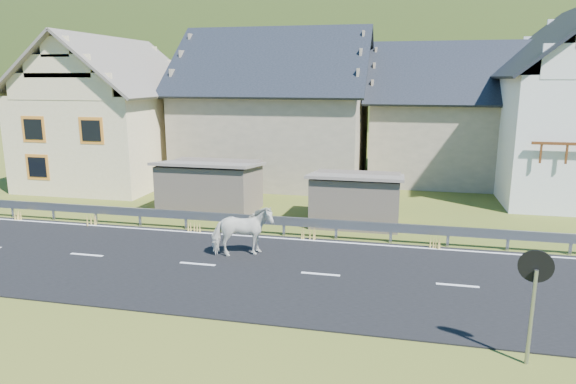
# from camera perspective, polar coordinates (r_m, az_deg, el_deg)

# --- Properties ---
(ground) EXTENTS (160.00, 160.00, 0.00)m
(ground) POSITION_cam_1_polar(r_m,az_deg,el_deg) (16.92, -10.01, -8.01)
(ground) COLOR #374915
(ground) RESTS_ON ground
(road) EXTENTS (60.00, 7.00, 0.04)m
(road) POSITION_cam_1_polar(r_m,az_deg,el_deg) (16.91, -10.01, -7.95)
(road) COLOR black
(road) RESTS_ON ground
(lane_markings) EXTENTS (60.00, 6.60, 0.01)m
(lane_markings) POSITION_cam_1_polar(r_m,az_deg,el_deg) (16.91, -10.02, -7.87)
(lane_markings) COLOR silver
(lane_markings) RESTS_ON road
(guardrail) EXTENTS (28.10, 0.09, 0.75)m
(guardrail) POSITION_cam_1_polar(r_m,az_deg,el_deg) (20.02, -6.06, -2.93)
(guardrail) COLOR #93969B
(guardrail) RESTS_ON ground
(shed_left) EXTENTS (4.30, 3.30, 2.40)m
(shed_left) POSITION_cam_1_polar(r_m,az_deg,el_deg) (23.13, -8.58, 0.49)
(shed_left) COLOR #6C5D50
(shed_left) RESTS_ON ground
(shed_right) EXTENTS (3.80, 2.90, 2.20)m
(shed_right) POSITION_cam_1_polar(r_m,az_deg,el_deg) (21.23, 7.54, -0.86)
(shed_right) COLOR #6C5D50
(shed_right) RESTS_ON ground
(house_cream) EXTENTS (7.80, 9.80, 8.30)m
(house_cream) POSITION_cam_1_polar(r_m,az_deg,el_deg) (31.18, -19.08, 9.09)
(house_cream) COLOR beige
(house_cream) RESTS_ON ground
(house_stone_a) EXTENTS (10.80, 9.80, 8.90)m
(house_stone_a) POSITION_cam_1_polar(r_m,az_deg,el_deg) (30.48, -1.19, 10.23)
(house_stone_a) COLOR tan
(house_stone_a) RESTS_ON ground
(house_stone_b) EXTENTS (9.80, 8.80, 8.10)m
(house_stone_b) POSITION_cam_1_polar(r_m,az_deg,el_deg) (31.74, 17.77, 9.01)
(house_stone_b) COLOR tan
(house_stone_b) RESTS_ON ground
(mountain) EXTENTS (440.00, 280.00, 260.00)m
(mountain) POSITION_cam_1_polar(r_m,az_deg,el_deg) (196.30, 12.14, 4.76)
(mountain) COLOR #213A16
(mountain) RESTS_ON ground
(conifer_patch) EXTENTS (76.00, 50.00, 28.00)m
(conifer_patch) POSITION_cam_1_polar(r_m,az_deg,el_deg) (138.81, -13.94, 12.31)
(conifer_patch) COLOR black
(conifer_patch) RESTS_ON ground
(horse) EXTENTS (1.66, 2.21, 1.70)m
(horse) POSITION_cam_1_polar(r_m,az_deg,el_deg) (17.20, -5.12, -4.39)
(horse) COLOR silver
(horse) RESTS_ON road
(traffic_mirror) EXTENTS (0.69, 0.23, 2.50)m
(traffic_mirror) POSITION_cam_1_polar(r_m,az_deg,el_deg) (11.79, 25.70, -8.92)
(traffic_mirror) COLOR #93969B
(traffic_mirror) RESTS_ON ground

